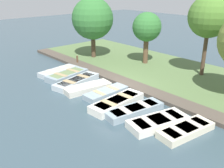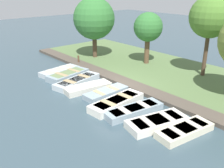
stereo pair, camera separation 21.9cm
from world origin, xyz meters
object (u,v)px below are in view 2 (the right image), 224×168
object	(u,v)px
rowboat_7	(157,122)
rowboat_2	(77,81)
rowboat_6	(134,110)
mooring_post_near	(79,60)
rowboat_4	(106,93)
rowboat_8	(185,130)
rowboat_3	(88,88)
rowboat_0	(60,71)
rowboat_5	(117,102)
park_tree_far_left	(94,19)
rowboat_1	(68,75)
park_tree_left	(148,28)
park_tree_center	(211,17)

from	to	relation	value
rowboat_7	rowboat_2	bearing A→B (deg)	-77.27
rowboat_6	mooring_post_near	distance (m)	9.36
rowboat_4	rowboat_8	bearing A→B (deg)	87.61
rowboat_3	rowboat_4	bearing A→B (deg)	114.94
rowboat_0	rowboat_7	xyz separation A→B (m)	(0.28, 9.54, 0.00)
rowboat_5	park_tree_far_left	bearing A→B (deg)	-124.57
rowboat_7	mooring_post_near	size ratio (longest dim) A/B	3.85
rowboat_4	mooring_post_near	world-z (taller)	mooring_post_near
rowboat_2	mooring_post_near	size ratio (longest dim) A/B	4.46
rowboat_3	rowboat_1	bearing A→B (deg)	-88.23
rowboat_1	rowboat_6	world-z (taller)	rowboat_1
rowboat_5	rowboat_6	distance (m)	1.22
rowboat_5	rowboat_6	world-z (taller)	rowboat_5
rowboat_6	mooring_post_near	world-z (taller)	mooring_post_near
rowboat_7	rowboat_8	xyz separation A→B (m)	(-0.39, 1.26, -0.02)
rowboat_8	park_tree_left	size ratio (longest dim) A/B	0.67
rowboat_8	park_tree_far_left	bearing A→B (deg)	-100.92
rowboat_1	mooring_post_near	bearing A→B (deg)	-147.93
rowboat_6	park_tree_center	bearing A→B (deg)	-166.94
rowboat_6	park_tree_center	xyz separation A→B (m)	(-7.56, -0.60, 4.04)
mooring_post_near	rowboat_3	bearing A→B (deg)	62.35
rowboat_2	rowboat_8	xyz separation A→B (m)	(-0.26, 8.25, -0.01)
rowboat_0	rowboat_2	bearing A→B (deg)	78.39
rowboat_2	park_tree_left	size ratio (longest dim) A/B	0.85
rowboat_0	rowboat_3	bearing A→B (deg)	77.82
rowboat_1	park_tree_center	world-z (taller)	park_tree_center
rowboat_1	park_tree_center	size ratio (longest dim) A/B	0.57
rowboat_0	mooring_post_near	world-z (taller)	mooring_post_near
rowboat_7	rowboat_5	bearing A→B (deg)	-74.80
rowboat_3	rowboat_6	xyz separation A→B (m)	(-0.03, 4.01, -0.01)
rowboat_1	park_tree_left	world-z (taller)	park_tree_left
rowboat_7	rowboat_1	bearing A→B (deg)	-78.07
rowboat_1	rowboat_3	xyz separation A→B (m)	(0.27, 2.81, -0.02)
rowboat_6	park_tree_left	size ratio (longest dim) A/B	0.78
rowboat_3	rowboat_6	size ratio (longest dim) A/B	0.93
rowboat_2	park_tree_left	distance (m)	7.23
rowboat_0	rowboat_1	size ratio (longest dim) A/B	0.97
park_tree_far_left	rowboat_2	bearing A→B (deg)	41.66
rowboat_4	rowboat_7	world-z (taller)	rowboat_7
park_tree_left	rowboat_4	bearing A→B (deg)	21.55
rowboat_4	park_tree_far_left	bearing A→B (deg)	-124.28
mooring_post_near	rowboat_1	bearing A→B (deg)	42.84
rowboat_4	park_tree_far_left	xyz separation A→B (m)	(-4.28, -6.79, 3.36)
rowboat_7	park_tree_far_left	size ratio (longest dim) A/B	0.59
rowboat_0	rowboat_3	world-z (taller)	rowboat_3
rowboat_1	rowboat_4	world-z (taller)	rowboat_1
rowboat_3	rowboat_6	distance (m)	4.01
rowboat_1	rowboat_8	bearing A→B (deg)	79.92
rowboat_3	mooring_post_near	xyz separation A→B (m)	(-2.61, -4.98, 0.22)
rowboat_0	rowboat_4	size ratio (longest dim) A/B	1.08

